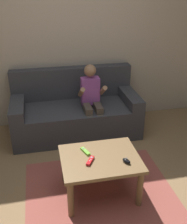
# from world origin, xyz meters

# --- Properties ---
(ground_plane) EXTENTS (9.13, 9.13, 0.00)m
(ground_plane) POSITION_xyz_m (0.00, 0.00, 0.00)
(ground_plane) COLOR olive
(wall_back) EXTENTS (4.57, 0.05, 2.50)m
(wall_back) POSITION_xyz_m (0.00, 1.86, 1.25)
(wall_back) COLOR #B2A38E
(wall_back) RESTS_ON ground
(couch) EXTENTS (1.72, 0.80, 0.86)m
(couch) POSITION_xyz_m (0.05, 1.47, 0.30)
(couch) COLOR #38383D
(couch) RESTS_ON ground
(person_seated_on_couch) EXTENTS (0.34, 0.42, 1.00)m
(person_seated_on_couch) POSITION_xyz_m (0.25, 1.28, 0.57)
(person_seated_on_couch) COLOR #4C4238
(person_seated_on_couch) RESTS_ON ground
(coffee_table) EXTENTS (0.76, 0.60, 0.43)m
(coffee_table) POSITION_xyz_m (0.10, 0.16, 0.36)
(coffee_table) COLOR brown
(coffee_table) RESTS_ON ground
(area_rug) EXTENTS (1.51, 1.23, 0.01)m
(area_rug) POSITION_xyz_m (0.10, 0.16, 0.00)
(area_rug) COLOR #9E4C42
(area_rug) RESTS_ON ground
(game_remote_red_near_edge) EXTENTS (0.10, 0.14, 0.03)m
(game_remote_red_near_edge) POSITION_xyz_m (-0.01, 0.11, 0.44)
(game_remote_red_near_edge) COLOR red
(game_remote_red_near_edge) RESTS_ON coffee_table
(nunchuk_black) EXTENTS (0.08, 0.10, 0.05)m
(nunchuk_black) POSITION_xyz_m (0.32, 0.03, 0.45)
(nunchuk_black) COLOR black
(nunchuk_black) RESTS_ON coffee_table
(game_remote_lime_far_corner) EXTENTS (0.08, 0.14, 0.03)m
(game_remote_lime_far_corner) POSITION_xyz_m (-0.02, 0.27, 0.44)
(game_remote_lime_far_corner) COLOR #72C638
(game_remote_lime_far_corner) RESTS_ON coffee_table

